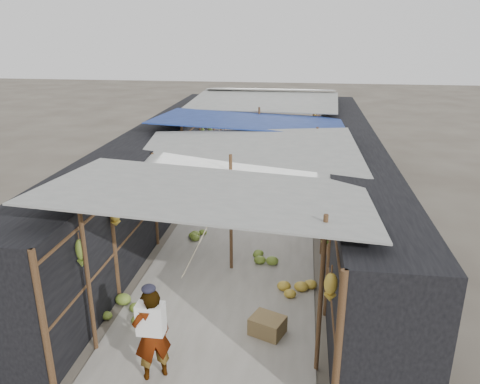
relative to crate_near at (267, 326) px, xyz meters
The scene contains 14 objects.
ground 1.26m from the crate_near, 141.57° to the right, with size 80.00×80.00×0.00m, color #6B6356.
aisle_slab 5.81m from the crate_near, 99.67° to the left, with size 3.60×16.00×0.02m, color #9E998E.
stall_left 6.87m from the crate_near, 122.70° to the left, with size 1.40×15.00×2.30m, color black.
stall_right 6.06m from the crate_near, 73.24° to the left, with size 1.40×15.00×2.30m, color black.
crate_near is the anchor object (origin of this frame).
crate_mid 6.24m from the crate_near, 84.36° to the left, with size 0.53×0.42×0.32m, color olive.
crate_back 8.91m from the crate_near, 104.21° to the left, with size 0.44×0.36×0.28m, color olive.
black_basin 7.25m from the crate_near, 85.27° to the left, with size 0.61×0.61×0.18m, color black.
vendor_elderly 2.14m from the crate_near, 141.69° to the right, with size 0.56×0.36×1.52m, color white.
shopper_blue 6.47m from the crate_near, 105.33° to the left, with size 0.87×0.68×1.80m, color #2140A9.
vendor_seated 6.60m from the crate_near, 90.47° to the left, with size 0.60×0.34×0.93m, color #44413B.
market_canopy 6.55m from the crate_near, 98.87° to the left, with size 5.62×15.20×2.77m.
hanging_bananas 6.15m from the crate_near, 99.02° to the left, with size 3.96×14.35×0.80m.
floor_bananas 4.68m from the crate_near, 104.40° to the left, with size 3.74×10.98×0.35m.
Camera 1 is at (1.43, -6.06, 5.03)m, focal length 35.00 mm.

